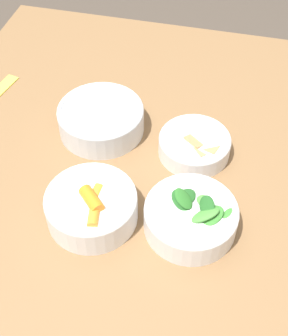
{
  "coord_description": "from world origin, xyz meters",
  "views": [
    {
      "loc": [
        -0.58,
        -0.18,
        1.43
      ],
      "look_at": [
        -0.0,
        -0.05,
        0.76
      ],
      "focal_mm": 50.0,
      "sensor_mm": 36.0,
      "label": 1
    }
  ],
  "objects_px": {
    "bowl_greens": "(191,216)",
    "bowl_cookies": "(195,144)",
    "bowl_beans_hotdog": "(101,120)",
    "bowl_carrots": "(92,206)"
  },
  "relations": [
    {
      "from": "bowl_carrots",
      "to": "bowl_greens",
      "type": "bearing_deg",
      "value": -82.97
    },
    {
      "from": "bowl_carrots",
      "to": "bowl_greens",
      "type": "height_order",
      "value": "bowl_greens"
    },
    {
      "from": "bowl_cookies",
      "to": "bowl_beans_hotdog",
      "type": "bearing_deg",
      "value": 84.06
    },
    {
      "from": "bowl_beans_hotdog",
      "to": "bowl_cookies",
      "type": "bearing_deg",
      "value": -95.94
    },
    {
      "from": "bowl_beans_hotdog",
      "to": "bowl_carrots",
      "type": "bearing_deg",
      "value": -167.04
    },
    {
      "from": "bowl_greens",
      "to": "bowl_carrots",
      "type": "bearing_deg",
      "value": 97.03
    },
    {
      "from": "bowl_carrots",
      "to": "bowl_beans_hotdog",
      "type": "distance_m",
      "value": 0.23
    },
    {
      "from": "bowl_greens",
      "to": "bowl_cookies",
      "type": "bearing_deg",
      "value": 7.24
    },
    {
      "from": "bowl_greens",
      "to": "bowl_cookies",
      "type": "xyz_separation_m",
      "value": [
        0.18,
        0.02,
        -0.01
      ]
    },
    {
      "from": "bowl_carrots",
      "to": "bowl_cookies",
      "type": "xyz_separation_m",
      "value": [
        0.2,
        -0.15,
        -0.01
      ]
    }
  ]
}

